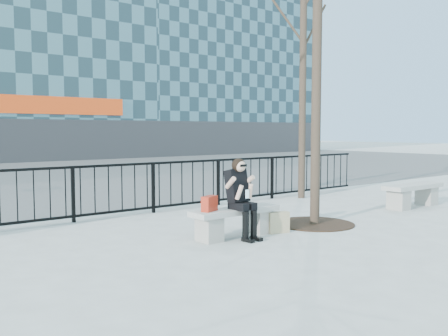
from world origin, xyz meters
TOP-DOWN VIEW (x-y plane):
  - ground at (0.00, 0.00)m, footprint 120.00×120.00m
  - railing at (0.00, 3.00)m, footprint 14.00×0.06m
  - building_right at (20.00, 27.00)m, footprint 16.20×10.20m
  - tree_grate at (1.90, -0.10)m, footprint 1.50×1.50m
  - bench_main at (0.00, 0.00)m, footprint 1.65×0.46m
  - bench_second at (5.34, -0.12)m, footprint 1.81×0.50m
  - seated_woman at (0.00, -0.16)m, footprint 0.50×0.64m
  - handbag at (-0.53, 0.02)m, footprint 0.33×0.24m
  - shopping_bag at (0.80, -0.22)m, footprint 0.41×0.24m

SIDE VIEW (x-z plane):
  - ground at x=0.00m, z-range 0.00..0.00m
  - tree_grate at x=1.90m, z-range 0.00..0.02m
  - shopping_bag at x=0.80m, z-range 0.00..0.37m
  - bench_main at x=0.00m, z-range 0.06..0.55m
  - bench_second at x=5.34m, z-range 0.06..0.60m
  - railing at x=0.00m, z-range 0.00..1.11m
  - handbag at x=-0.53m, z-range 0.49..0.74m
  - seated_woman at x=0.00m, z-range 0.00..1.34m
  - building_right at x=20.00m, z-range 0.00..20.60m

